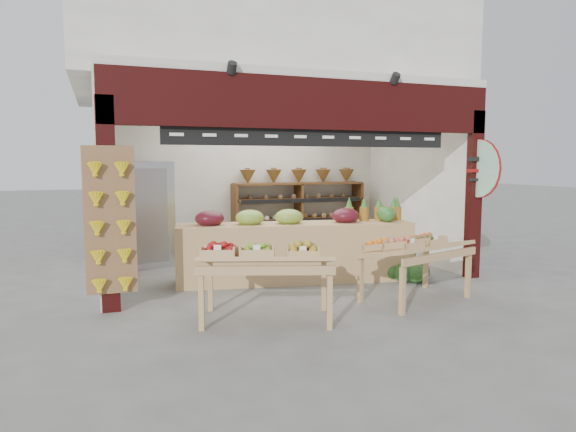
# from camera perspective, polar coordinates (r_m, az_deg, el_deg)

# --- Properties ---
(ground) EXTENTS (60.00, 60.00, 0.00)m
(ground) POSITION_cam_1_polar(r_m,az_deg,el_deg) (8.38, 0.09, -6.76)
(ground) COLOR slate
(ground) RESTS_ON ground
(shop_structure) EXTENTS (6.36, 5.12, 5.40)m
(shop_structure) POSITION_cam_1_polar(r_m,az_deg,el_deg) (9.92, -3.30, 18.03)
(shop_structure) COLOR white
(shop_structure) RESTS_ON ground
(banana_board) EXTENTS (0.60, 0.15, 1.80)m
(banana_board) POSITION_cam_1_polar(r_m,az_deg,el_deg) (6.54, -19.14, -0.79)
(banana_board) COLOR brown
(banana_board) RESTS_ON ground
(gift_sign) EXTENTS (0.04, 0.93, 0.92)m
(gift_sign) POSITION_cam_1_polar(r_m,az_deg,el_deg) (8.59, 20.45, 4.95)
(gift_sign) COLOR #B4E2C8
(gift_sign) RESTS_ON ground
(back_shelving) EXTENTS (2.72, 0.45, 1.71)m
(back_shelving) POSITION_cam_1_polar(r_m,az_deg,el_deg) (10.39, 1.21, 1.73)
(back_shelving) COLOR brown
(back_shelving) RESTS_ON ground
(refrigerator) EXTENTS (0.87, 0.87, 1.86)m
(refrigerator) POSITION_cam_1_polar(r_m,az_deg,el_deg) (9.46, -15.24, 0.20)
(refrigerator) COLOR silver
(refrigerator) RESTS_ON ground
(cardboard_stack) EXTENTS (1.02, 0.74, 0.72)m
(cardboard_stack) POSITION_cam_1_polar(r_m,az_deg,el_deg) (8.34, -6.78, -5.02)
(cardboard_stack) COLOR silver
(cardboard_stack) RESTS_ON ground
(mid_counter) EXTENTS (3.71, 1.33, 1.13)m
(mid_counter) POSITION_cam_1_polar(r_m,az_deg,el_deg) (8.00, 0.75, -3.74)
(mid_counter) COLOR tan
(mid_counter) RESTS_ON ground
(display_table_left) EXTENTS (1.73, 1.31, 0.99)m
(display_table_left) POSITION_cam_1_polar(r_m,az_deg,el_deg) (6.02, -3.42, -4.45)
(display_table_left) COLOR tan
(display_table_left) RESTS_ON ground
(display_table_right) EXTENTS (1.65, 1.21, 0.96)m
(display_table_right) POSITION_cam_1_polar(r_m,az_deg,el_deg) (7.04, 13.60, -3.31)
(display_table_right) COLOR tan
(display_table_right) RESTS_ON ground
(watermelon_pile) EXTENTS (0.78, 0.75, 0.57)m
(watermelon_pile) POSITION_cam_1_polar(r_m,az_deg,el_deg) (8.35, 12.88, -5.50)
(watermelon_pile) COLOR #18491A
(watermelon_pile) RESTS_ON ground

